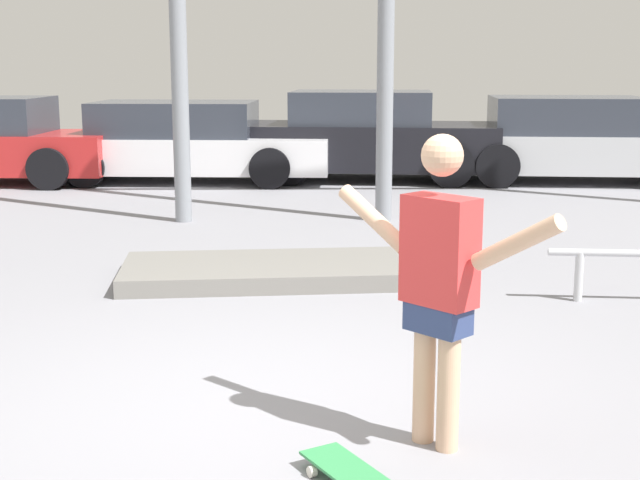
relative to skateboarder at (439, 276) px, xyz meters
name	(u,v)px	position (x,y,z in m)	size (l,w,h in m)	color
ground_plane	(257,410)	(-0.93, 0.46, -0.88)	(36.00, 36.00, 0.00)	gray
skateboarder	(439,276)	(0.00, 0.00, 0.00)	(0.98, 1.04, 1.57)	#DBAD89
manual_pad	(286,270)	(-0.83, 3.53, -0.80)	(2.88, 1.17, 0.15)	slate
parked_car_white	(184,143)	(-2.63, 10.22, -0.26)	(4.69, 2.14, 1.28)	white
parked_car_black	(369,137)	(0.37, 10.33, -0.18)	(4.20, 2.22, 1.44)	black
parked_car_silver	(573,141)	(3.65, 10.06, -0.22)	(4.47, 2.29, 1.35)	#B7BABF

